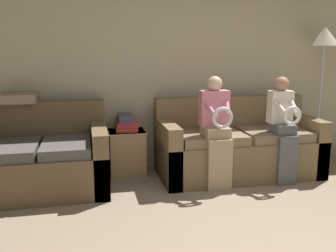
{
  "coord_description": "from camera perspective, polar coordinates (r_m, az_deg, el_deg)",
  "views": [
    {
      "loc": [
        -1.36,
        -2.0,
        1.52
      ],
      "look_at": [
        -0.58,
        1.59,
        0.76
      ],
      "focal_mm": 40.0,
      "sensor_mm": 36.0,
      "label": 1
    }
  ],
  "objects": [
    {
      "name": "wall_back",
      "position": [
        4.88,
        3.93,
        8.83
      ],
      "size": [
        7.62,
        0.06,
        2.55
      ],
      "color": "#BCB293",
      "rests_on": "ground_plane"
    },
    {
      "name": "child_left_seated",
      "position": [
        4.12,
        7.39,
        -0.26
      ],
      "size": [
        0.32,
        0.37,
        1.23
      ],
      "color": "tan",
      "rests_on": "ground_plane"
    },
    {
      "name": "floor_lamp",
      "position": [
        5.28,
        22.71,
        11.2
      ],
      "size": [
        0.37,
        0.37,
        1.79
      ],
      "color": "#2D2B28",
      "rests_on": "ground_plane"
    },
    {
      "name": "child_right_seated",
      "position": [
        4.45,
        17.15,
        0.23
      ],
      "size": [
        0.27,
        0.37,
        1.21
      ],
      "color": "#56565B",
      "rests_on": "ground_plane"
    },
    {
      "name": "couch_main",
      "position": [
        4.66,
        10.47,
        -3.16
      ],
      "size": [
        1.92,
        0.86,
        0.93
      ],
      "color": "brown",
      "rests_on": "ground_plane"
    },
    {
      "name": "throw_pillow",
      "position": [
        4.55,
        -21.85,
        4.05
      ],
      "size": [
        0.41,
        0.41,
        0.1
      ],
      "color": "gray",
      "rests_on": "couch_side"
    },
    {
      "name": "side_shelf",
      "position": [
        4.63,
        -6.25,
        -3.88
      ],
      "size": [
        0.45,
        0.39,
        0.54
      ],
      "color": "tan",
      "rests_on": "ground_plane"
    },
    {
      "name": "couch_side",
      "position": [
        4.31,
        -18.56,
        -4.93
      ],
      "size": [
        1.39,
        0.97,
        0.93
      ],
      "color": "brown",
      "rests_on": "ground_plane"
    },
    {
      "name": "book_stack",
      "position": [
        4.55,
        -6.37,
        0.45
      ],
      "size": [
        0.27,
        0.32,
        0.2
      ],
      "color": "#BC3833",
      "rests_on": "side_shelf"
    }
  ]
}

